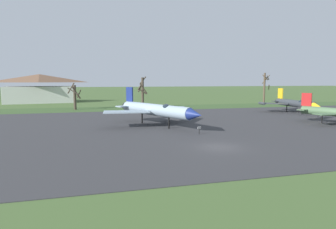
% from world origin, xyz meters
% --- Properties ---
extents(ground_plane, '(600.00, 600.00, 0.00)m').
position_xyz_m(ground_plane, '(0.00, 0.00, 0.00)').
color(ground_plane, '#425B2D').
extents(asphalt_apron, '(106.04, 46.89, 0.05)m').
position_xyz_m(asphalt_apron, '(0.00, 14.07, 0.03)').
color(asphalt_apron, '#333335').
rests_on(asphalt_apron, ground).
extents(grass_verge_strip, '(166.04, 12.00, 0.06)m').
position_xyz_m(grass_verge_strip, '(0.00, 43.51, 0.03)').
color(grass_verge_strip, '#375228').
rests_on(grass_verge_strip, ground).
extents(jet_fighter_rear_center, '(12.31, 14.88, 5.01)m').
position_xyz_m(jet_fighter_rear_center, '(28.26, 24.51, 2.07)').
color(jet_fighter_rear_center, '#33383D').
rests_on(jet_fighter_rear_center, ground).
extents(info_placard_rear_center, '(0.63, 0.42, 1.08)m').
position_xyz_m(info_placard_rear_center, '(27.56, 17.29, 0.70)').
color(info_placard_rear_center, black).
rests_on(info_placard_rear_center, ground).
extents(jet_fighter_rear_left, '(13.75, 16.59, 5.65)m').
position_xyz_m(jet_fighter_rear_left, '(-3.12, 14.96, 2.48)').
color(jet_fighter_rear_left, '#8EA3B2').
rests_on(jet_fighter_rear_left, ground).
extents(info_placard_rear_left, '(0.54, 0.28, 1.01)m').
position_xyz_m(info_placard_rear_left, '(0.65, 7.15, 0.62)').
color(info_placard_rear_left, black).
rests_on(info_placard_rear_left, ground).
extents(bare_tree_far_left, '(3.11, 3.13, 6.25)m').
position_xyz_m(bare_tree_far_left, '(-15.83, 43.57, 3.24)').
color(bare_tree_far_left, '#42382D').
rests_on(bare_tree_far_left, ground).
extents(bare_tree_left_of_center, '(2.37, 2.40, 7.77)m').
position_xyz_m(bare_tree_left_of_center, '(0.04, 44.52, 4.13)').
color(bare_tree_left_of_center, '#42382D').
rests_on(bare_tree_left_of_center, ground).
extents(bare_tree_center, '(2.83, 3.37, 8.89)m').
position_xyz_m(bare_tree_center, '(36.29, 47.77, 4.84)').
color(bare_tree_center, brown).
rests_on(bare_tree_center, ground).
extents(visitor_building, '(21.63, 12.71, 8.68)m').
position_xyz_m(visitor_building, '(-27.29, 69.93, 4.24)').
color(visitor_building, beige).
rests_on(visitor_building, ground).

